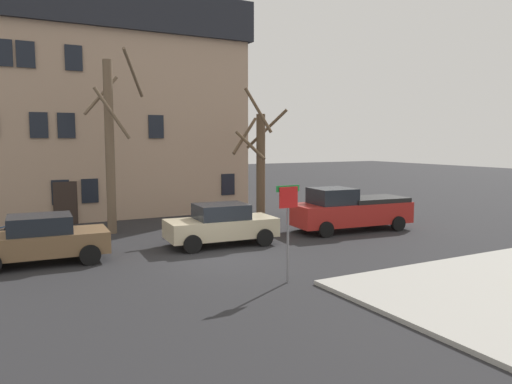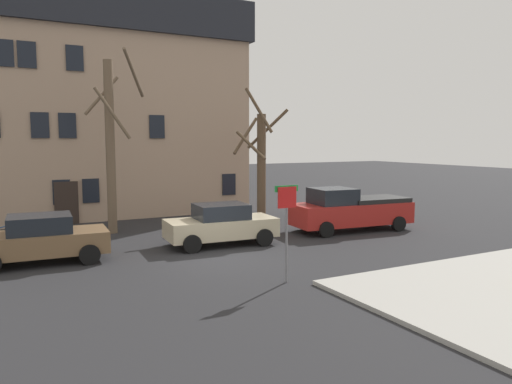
# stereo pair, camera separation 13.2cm
# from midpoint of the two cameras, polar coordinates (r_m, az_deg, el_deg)

# --- Properties ---
(ground_plane) EXTENTS (120.00, 120.00, 0.00)m
(ground_plane) POSITION_cam_midpoint_polar(r_m,az_deg,el_deg) (16.98, -4.28, -7.90)
(ground_plane) COLOR #262628
(building_main) EXTENTS (15.40, 8.02, 11.78)m
(building_main) POSITION_cam_midpoint_polar(r_m,az_deg,el_deg) (29.46, -17.76, 9.44)
(building_main) COLOR tan
(building_main) RESTS_ON ground_plane
(tree_bare_near) EXTENTS (2.61, 2.61, 7.84)m
(tree_bare_near) POSITION_cam_midpoint_polar(r_m,az_deg,el_deg) (22.23, -16.79, 5.62)
(tree_bare_near) COLOR brown
(tree_bare_near) RESTS_ON ground_plane
(tree_bare_mid) EXTENTS (3.02, 2.83, 6.66)m
(tree_bare_mid) POSITION_cam_midpoint_polar(r_m,az_deg,el_deg) (24.75, 0.29, 3.68)
(tree_bare_mid) COLOR brown
(tree_bare_mid) RESTS_ON ground_plane
(car_brown_sedan) EXTENTS (4.38, 2.28, 1.62)m
(car_brown_sedan) POSITION_cam_midpoint_polar(r_m,az_deg,el_deg) (17.83, -24.07, -5.07)
(car_brown_sedan) COLOR brown
(car_brown_sedan) RESTS_ON ground_plane
(car_beige_sedan) EXTENTS (4.38, 2.26, 1.62)m
(car_beige_sedan) POSITION_cam_midpoint_polar(r_m,az_deg,el_deg) (19.18, -4.28, -3.80)
(car_beige_sedan) COLOR #C6B793
(car_beige_sedan) RESTS_ON ground_plane
(pickup_truck_red) EXTENTS (5.70, 2.58, 1.97)m
(pickup_truck_red) POSITION_cam_midpoint_polar(r_m,az_deg,el_deg) (22.57, 10.73, -2.04)
(pickup_truck_red) COLOR #AD231E
(pickup_truck_red) RESTS_ON ground_plane
(street_sign_pole) EXTENTS (0.76, 0.07, 2.82)m
(street_sign_pole) POSITION_cam_midpoint_polar(r_m,az_deg,el_deg) (13.94, 3.50, -2.69)
(street_sign_pole) COLOR slate
(street_sign_pole) RESTS_ON ground_plane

